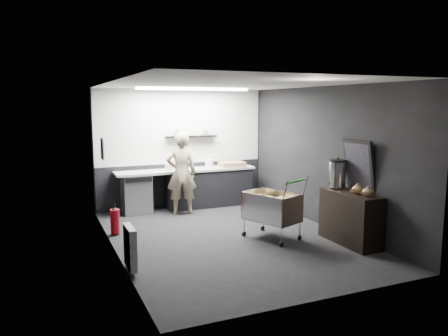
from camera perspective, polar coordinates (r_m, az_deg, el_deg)
name	(u,v)px	position (r m, az deg, el deg)	size (l,w,h in m)	color
floor	(229,237)	(7.91, 0.70, -9.02)	(5.50, 5.50, 0.00)	black
ceiling	(230,84)	(7.56, 0.74, 10.92)	(5.50, 5.50, 0.00)	silver
wall_back	(182,148)	(10.18, -5.57, 2.62)	(5.50, 5.50, 0.00)	black
wall_front	(324,191)	(5.26, 12.95, -2.99)	(5.50, 5.50, 0.00)	black
wall_left	(113,169)	(7.06, -14.30, -0.16)	(5.50, 5.50, 0.00)	black
wall_right	(324,157)	(8.62, 12.98, 1.40)	(5.50, 5.50, 0.00)	black
kitchen_wall_panel	(182,126)	(10.12, -5.57, 5.43)	(3.95, 0.02, 1.70)	silver
dado_panel	(182,184)	(10.28, -5.47, -2.11)	(3.95, 0.02, 1.00)	black
floating_shelf	(191,136)	(10.09, -4.28, 4.13)	(1.20, 0.22, 0.04)	black
wall_clock	(237,113)	(10.61, 1.70, 7.22)	(0.20, 0.20, 0.03)	silver
poster	(102,149)	(8.31, -15.62, 2.44)	(0.02, 0.30, 0.40)	white
poster_red_band	(102,145)	(8.31, -15.60, 2.92)	(0.01, 0.22, 0.10)	red
radiator	(130,247)	(6.43, -12.17, -10.08)	(0.10, 0.50, 0.60)	silver
ceiling_strip	(194,89)	(9.28, -3.97, 10.24)	(2.40, 0.20, 0.04)	white
prep_counter	(192,188)	(10.04, -4.18, -2.60)	(3.20, 0.61, 0.90)	black
person	(182,173)	(9.42, -5.57, -0.67)	(0.65, 0.43, 1.78)	beige
shopping_cart	(272,209)	(7.77, 6.23, -5.36)	(0.94, 1.21, 1.11)	silver
sideboard	(350,211)	(7.77, 16.13, -5.36)	(0.50, 1.18, 1.77)	black
fire_extinguisher	(115,220)	(8.23, -14.04, -6.66)	(0.17, 0.17, 0.55)	#AC0B16
cardboard_box	(232,164)	(10.26, 1.04, 0.49)	(0.56, 0.43, 0.11)	#9A7B52
pink_tub	(209,164)	(10.09, -1.95, 0.58)	(0.19, 0.19, 0.19)	white
white_container	(169,167)	(9.74, -7.22, 0.10)	(0.17, 0.13, 0.15)	silver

